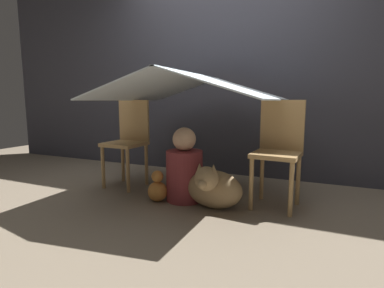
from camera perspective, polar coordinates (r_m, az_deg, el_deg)
ground_plane at (r=2.80m, az=-1.02°, el=-10.47°), size 8.80×8.80×0.00m
wall_back at (r=3.70m, az=6.44°, el=13.66°), size 7.00×0.05×2.50m
chair_left at (r=3.23m, az=-12.00°, el=1.05°), size 0.38×0.38×0.90m
chair_right at (r=2.64m, az=16.14°, el=-0.67°), size 0.40×0.40×0.90m
sheet_canopy at (r=2.76m, az=-0.00°, el=10.90°), size 1.54×1.38×0.25m
person_front at (r=2.70m, az=-1.46°, el=-4.97°), size 0.33×0.33×0.66m
dog at (r=2.50m, az=3.98°, el=-8.23°), size 0.48×0.43×0.42m
plush_toy at (r=2.73m, az=-6.57°, el=-8.47°), size 0.18×0.18×0.28m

